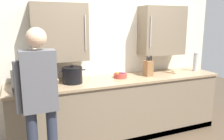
{
  "coord_description": "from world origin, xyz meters",
  "views": [
    {
      "loc": [
        -1.42,
        -2.36,
        1.77
      ],
      "look_at": [
        -0.15,
        0.69,
        1.08
      ],
      "focal_mm": 36.91,
      "sensor_mm": 36.0,
      "label": 1
    }
  ],
  "objects_px": {
    "microwave_oven": "(30,76)",
    "thermos_flask": "(196,61)",
    "person_figure": "(40,96)",
    "wooden_spoon": "(171,72)",
    "knife_block": "(148,68)",
    "fruit_bowl": "(120,75)",
    "stock_pot": "(73,75)"
  },
  "relations": [
    {
      "from": "microwave_oven",
      "to": "thermos_flask",
      "type": "distance_m",
      "value": 2.74
    },
    {
      "from": "thermos_flask",
      "to": "person_figure",
      "type": "xyz_separation_m",
      "value": [
        -2.69,
        -0.74,
        -0.07
      ]
    },
    {
      "from": "wooden_spoon",
      "to": "knife_block",
      "type": "bearing_deg",
      "value": -170.99
    },
    {
      "from": "thermos_flask",
      "to": "fruit_bowl",
      "type": "distance_m",
      "value": 1.44
    },
    {
      "from": "wooden_spoon",
      "to": "stock_pot",
      "type": "bearing_deg",
      "value": -177.97
    },
    {
      "from": "wooden_spoon",
      "to": "fruit_bowl",
      "type": "xyz_separation_m",
      "value": [
        -0.97,
        -0.04,
        0.03
      ]
    },
    {
      "from": "knife_block",
      "to": "wooden_spoon",
      "type": "bearing_deg",
      "value": 9.01
    },
    {
      "from": "stock_pot",
      "to": "knife_block",
      "type": "bearing_deg",
      "value": -0.92
    },
    {
      "from": "microwave_oven",
      "to": "person_figure",
      "type": "height_order",
      "value": "person_figure"
    },
    {
      "from": "stock_pot",
      "to": "wooden_spoon",
      "type": "distance_m",
      "value": 1.72
    },
    {
      "from": "stock_pot",
      "to": "microwave_oven",
      "type": "bearing_deg",
      "value": 176.33
    },
    {
      "from": "fruit_bowl",
      "to": "person_figure",
      "type": "distance_m",
      "value": 1.47
    },
    {
      "from": "microwave_oven",
      "to": "fruit_bowl",
      "type": "relative_size",
      "value": 3.38
    },
    {
      "from": "knife_block",
      "to": "fruit_bowl",
      "type": "xyz_separation_m",
      "value": [
        -0.47,
        0.04,
        -0.08
      ]
    },
    {
      "from": "knife_block",
      "to": "fruit_bowl",
      "type": "relative_size",
      "value": 1.6
    },
    {
      "from": "wooden_spoon",
      "to": "knife_block",
      "type": "relative_size",
      "value": 0.68
    },
    {
      "from": "thermos_flask",
      "to": "person_figure",
      "type": "height_order",
      "value": "person_figure"
    },
    {
      "from": "knife_block",
      "to": "microwave_oven",
      "type": "bearing_deg",
      "value": 178.21
    },
    {
      "from": "stock_pot",
      "to": "wooden_spoon",
      "type": "relative_size",
      "value": 1.7
    },
    {
      "from": "knife_block",
      "to": "fruit_bowl",
      "type": "bearing_deg",
      "value": 174.77
    },
    {
      "from": "knife_block",
      "to": "person_figure",
      "type": "distance_m",
      "value": 1.87
    },
    {
      "from": "knife_block",
      "to": "thermos_flask",
      "type": "relative_size",
      "value": 0.99
    },
    {
      "from": "microwave_oven",
      "to": "wooden_spoon",
      "type": "relative_size",
      "value": 3.11
    },
    {
      "from": "stock_pot",
      "to": "wooden_spoon",
      "type": "xyz_separation_m",
      "value": [
        1.72,
        0.06,
        -0.1
      ]
    },
    {
      "from": "stock_pot",
      "to": "thermos_flask",
      "type": "distance_m",
      "value": 2.18
    },
    {
      "from": "person_figure",
      "to": "microwave_oven",
      "type": "bearing_deg",
      "value": 93.01
    },
    {
      "from": "thermos_flask",
      "to": "microwave_oven",
      "type": "bearing_deg",
      "value": 179.14
    },
    {
      "from": "fruit_bowl",
      "to": "person_figure",
      "type": "xyz_separation_m",
      "value": [
        -1.26,
        -0.77,
        0.06
      ]
    },
    {
      "from": "microwave_oven",
      "to": "thermos_flask",
      "type": "bearing_deg",
      "value": -0.86
    },
    {
      "from": "stock_pot",
      "to": "knife_block",
      "type": "distance_m",
      "value": 1.21
    },
    {
      "from": "microwave_oven",
      "to": "stock_pot",
      "type": "height_order",
      "value": "microwave_oven"
    },
    {
      "from": "wooden_spoon",
      "to": "person_figure",
      "type": "xyz_separation_m",
      "value": [
        -2.23,
        -0.81,
        0.09
      ]
    }
  ]
}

